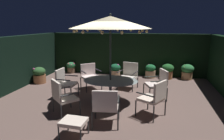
# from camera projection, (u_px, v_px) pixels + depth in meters

# --- Properties ---
(ground_plane) EXTENTS (7.95, 7.55, 0.02)m
(ground_plane) POSITION_uv_depth(u_px,v_px,m) (111.00, 101.00, 6.59)
(ground_plane) COLOR brown
(hedge_backdrop_rear) EXTENTS (7.95, 0.30, 1.99)m
(hedge_backdrop_rear) POSITION_uv_depth(u_px,v_px,m) (127.00, 54.00, 9.82)
(hedge_backdrop_rear) COLOR black
(hedge_backdrop_rear) RESTS_ON ground_plane
(hedge_backdrop_left) EXTENTS (0.30, 7.55, 1.99)m
(hedge_backdrop_left) POSITION_uv_depth(u_px,v_px,m) (5.00, 66.00, 7.14)
(hedge_backdrop_left) COLOR black
(hedge_backdrop_left) RESTS_ON ground_plane
(patio_dining_table) EXTENTS (1.72, 1.32, 0.72)m
(patio_dining_table) POSITION_uv_depth(u_px,v_px,m) (110.00, 84.00, 6.34)
(patio_dining_table) COLOR #2F2933
(patio_dining_table) RESTS_ON ground_plane
(patio_umbrella) EXTENTS (2.42, 2.42, 2.73)m
(patio_umbrella) POSITION_uv_depth(u_px,v_px,m) (110.00, 22.00, 5.92)
(patio_umbrella) COLOR #2A3233
(patio_umbrella) RESTS_ON ground_plane
(patio_chair_north) EXTENTS (0.78, 0.76, 0.98)m
(patio_chair_north) POSITION_uv_depth(u_px,v_px,m) (129.00, 74.00, 7.76)
(patio_chair_north) COLOR #2B2A2F
(patio_chair_north) RESTS_ON ground_plane
(patio_chair_northeast) EXTENTS (0.87, 0.86, 0.95)m
(patio_chair_northeast) POSITION_uv_depth(u_px,v_px,m) (90.00, 74.00, 7.68)
(patio_chair_northeast) COLOR #292933
(patio_chair_northeast) RESTS_ON ground_plane
(patio_chair_east) EXTENTS (0.59, 0.64, 0.97)m
(patio_chair_east) POSITION_uv_depth(u_px,v_px,m) (65.00, 81.00, 6.74)
(patio_chair_east) COLOR #2A2933
(patio_chair_east) RESTS_ON ground_plane
(patio_chair_southeast) EXTENTS (0.86, 0.85, 0.97)m
(patio_chair_southeast) POSITION_uv_depth(u_px,v_px,m) (62.00, 95.00, 5.46)
(patio_chair_southeast) COLOR #323235
(patio_chair_southeast) RESTS_ON ground_plane
(patio_chair_south) EXTENTS (0.72, 0.67, 0.96)m
(patio_chair_south) POSITION_uv_depth(u_px,v_px,m) (106.00, 104.00, 4.81)
(patio_chair_south) COLOR #2E3030
(patio_chair_south) RESTS_ON ground_plane
(patio_chair_southwest) EXTENTS (0.81, 0.83, 1.01)m
(patio_chair_southwest) POSITION_uv_depth(u_px,v_px,m) (155.00, 96.00, 5.29)
(patio_chair_southwest) COLOR #2D2D2D
(patio_chair_southwest) RESTS_ON ground_plane
(patio_chair_west) EXTENTS (0.79, 0.80, 0.98)m
(patio_chair_west) POSITION_uv_depth(u_px,v_px,m) (158.00, 82.00, 6.61)
(patio_chair_west) COLOR #2C322B
(patio_chair_west) RESTS_ON ground_plane
(ottoman_footrest) EXTENTS (0.56, 0.48, 0.40)m
(ottoman_footrest) POSITION_uv_depth(u_px,v_px,m) (74.00, 122.00, 4.39)
(ottoman_footrest) COLOR #2B3133
(ottoman_footrest) RESTS_ON ground_plane
(potted_plant_left_near) EXTENTS (0.52, 0.52, 0.68)m
(potted_plant_left_near) POSITION_uv_depth(u_px,v_px,m) (39.00, 75.00, 8.46)
(potted_plant_left_near) COLOR #A46740
(potted_plant_left_near) RESTS_ON ground_plane
(potted_plant_right_near) EXTENTS (0.49, 0.49, 0.62)m
(potted_plant_right_near) POSITION_uv_depth(u_px,v_px,m) (115.00, 70.00, 9.42)
(potted_plant_right_near) COLOR tan
(potted_plant_right_near) RESTS_ON ground_plane
(potted_plant_back_left) EXTENTS (0.56, 0.56, 0.68)m
(potted_plant_back_left) POSITION_uv_depth(u_px,v_px,m) (187.00, 71.00, 9.04)
(potted_plant_back_left) COLOR tan
(potted_plant_back_left) RESTS_ON ground_plane
(potted_plant_back_right) EXTENTS (0.46, 0.46, 0.55)m
(potted_plant_back_right) POSITION_uv_depth(u_px,v_px,m) (71.00, 67.00, 10.25)
(potted_plant_back_right) COLOR #7C6146
(potted_plant_back_right) RESTS_ON ground_plane
(potted_plant_left_far) EXTENTS (0.54, 0.54, 0.68)m
(potted_plant_left_far) POSITION_uv_depth(u_px,v_px,m) (168.00, 71.00, 9.13)
(potted_plant_left_far) COLOR #A86942
(potted_plant_left_far) RESTS_ON ground_plane
(potted_plant_right_far) EXTENTS (0.47, 0.47, 0.62)m
(potted_plant_right_far) POSITION_uv_depth(u_px,v_px,m) (150.00, 71.00, 9.34)
(potted_plant_right_far) COLOR tan
(potted_plant_right_far) RESTS_ON ground_plane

